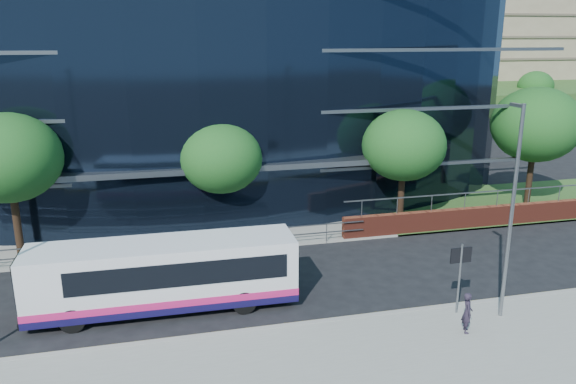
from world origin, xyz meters
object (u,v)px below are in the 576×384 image
object	(u,v)px
street_sign	(460,264)
tree_dist_e	(425,88)
tree_far_b	(221,159)
pedestrian	(467,312)
tree_far_a	(8,158)
tree_far_c	(404,145)
city_bus	(166,274)
tree_dist_f	(535,86)
tree_far_d	(536,125)
streetlight_east	(512,207)

from	to	relation	value
street_sign	tree_dist_e	distance (m)	45.99
tree_far_b	tree_dist_e	bearing A→B (deg)	48.48
street_sign	pedestrian	size ratio (longest dim) A/B	1.86
tree_far_a	pedestrian	bearing A→B (deg)	-35.01
tree_far_c	city_bus	size ratio (longest dim) A/B	0.63
tree_far_b	city_bus	world-z (taller)	tree_far_b
tree_far_a	city_bus	size ratio (longest dim) A/B	0.68
tree_far_c	tree_far_b	bearing A→B (deg)	177.14
tree_far_c	pedestrian	distance (m)	12.84
tree_dist_f	tree_far_d	bearing A→B (deg)	-126.87
tree_far_d	tree_dist_f	xyz separation A→B (m)	(24.00, 32.00, -0.98)
street_sign	tree_far_b	size ratio (longest dim) A/B	0.46
tree_far_c	tree_dist_f	world-z (taller)	tree_far_c
tree_far_a	tree_far_c	bearing A→B (deg)	0.00
tree_far_a	tree_far_d	xyz separation A→B (m)	(29.00, 1.00, 0.33)
tree_far_a	tree_far_b	xyz separation A→B (m)	(10.00, 0.50, -0.65)
pedestrian	tree_far_a	bearing A→B (deg)	73.86
street_sign	tree_far_b	bearing A→B (deg)	124.08
street_sign	tree_far_b	distance (m)	13.54
tree_far_c	tree_dist_f	distance (m)	46.67
tree_far_a	streetlight_east	bearing A→B (deg)	-30.46
tree_far_c	city_bus	distance (m)	15.44
tree_far_c	tree_dist_f	bearing A→B (deg)	45.00
street_sign	streetlight_east	distance (m)	2.80
tree_dist_e	city_bus	bearing A→B (deg)	-128.21
tree_dist_f	tree_dist_e	bearing A→B (deg)	-172.87
tree_far_b	city_bus	size ratio (longest dim) A/B	0.59
street_sign	tree_far_c	distance (m)	11.14
tree_far_c	pedestrian	size ratio (longest dim) A/B	4.33
tree_dist_f	tree_far_c	bearing A→B (deg)	-135.00
tree_far_d	streetlight_east	bearing A→B (deg)	-129.40
tree_far_d	city_bus	distance (m)	24.03
tree_dist_f	pedestrian	size ratio (longest dim) A/B	4.02
tree_far_a	city_bus	xyz separation A→B (m)	(6.79, -7.38, -3.39)
tree_far_a	tree_far_c	xyz separation A→B (m)	(20.00, 0.00, -0.33)
tree_far_b	tree_dist_e	distance (m)	40.74
streetlight_east	pedestrian	bearing A→B (deg)	-157.50
tree_far_a	tree_far_b	world-z (taller)	tree_far_a
street_sign	tree_dist_e	bearing A→B (deg)	64.88
tree_dist_e	pedestrian	xyz separation A→B (m)	(-19.92, -42.97, -3.63)
tree_far_b	tree_dist_e	xyz separation A→B (m)	(27.00, 30.50, 0.33)
city_bus	pedestrian	size ratio (longest dim) A/B	6.83
tree_far_c	street_sign	bearing A→B (deg)	-103.29
tree_far_a	streetlight_east	world-z (taller)	streetlight_east
street_sign	city_bus	xyz separation A→B (m)	(-10.71, 3.21, -0.68)
tree_dist_f	pedestrian	bearing A→B (deg)	-128.61
tree_far_b	tree_dist_f	world-z (taller)	same
tree_far_a	tree_far_b	size ratio (longest dim) A/B	1.15
tree_dist_e	tree_dist_f	bearing A→B (deg)	7.13
tree_dist_e	streetlight_east	size ratio (longest dim) A/B	0.81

